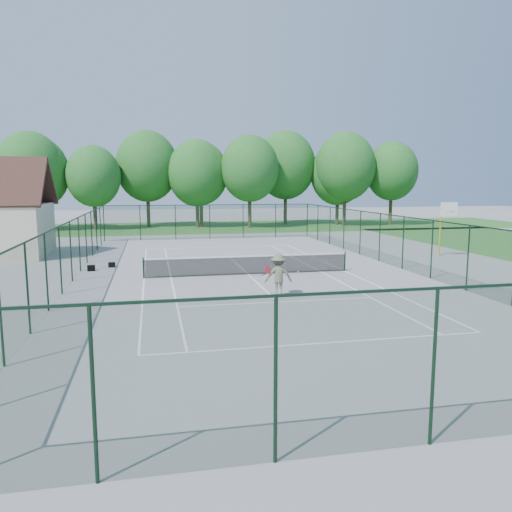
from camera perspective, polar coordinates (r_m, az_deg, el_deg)
The scene contains 10 objects.
ground at distance 26.85m, azimuth -0.87°, elevation -2.14°, with size 140.00×140.00×0.00m, color gray.
grass_far at distance 56.36m, azimuth -6.68°, elevation 3.30°, with size 80.00×16.00×0.01m, color #35722B.
court_lines at distance 26.85m, azimuth -0.87°, elevation -2.13°, with size 11.05×23.85×0.01m.
tennis_net at distance 26.75m, azimuth -0.88°, elevation -0.93°, with size 11.08×0.08×1.10m.
fence_enclosure at distance 26.61m, azimuth -0.88°, elevation 1.16°, with size 18.05×36.05×3.02m.
tree_line_far at distance 56.16m, azimuth -6.78°, elevation 9.39°, with size 39.40×6.40×9.70m.
basketball_goal at distance 35.45m, azimuth 20.79°, elevation 4.05°, with size 1.20×1.43×3.65m.
sports_bag_a at distance 29.43m, azimuth -18.33°, elevation -1.32°, with size 0.41×0.25×0.33m, color black.
sports_bag_b at distance 30.36m, azimuth -16.15°, elevation -0.97°, with size 0.38×0.23×0.29m, color black.
tennis_player at distance 21.63m, azimuth 2.58°, elevation -2.20°, with size 1.92×0.90×1.86m.
Camera 1 is at (-5.00, -25.93, 4.87)m, focal length 35.00 mm.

